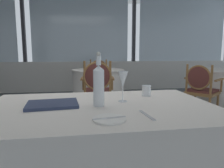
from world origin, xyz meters
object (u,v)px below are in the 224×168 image
object	(u,v)px
wine_glass	(123,80)
menu_book	(53,104)
side_plate	(109,119)
dining_chair_0_1	(201,87)
water_bottle	(99,84)
dining_chair_1_1	(99,75)
water_tumbler	(146,91)
dining_chair_1_0	(98,86)

from	to	relation	value
wine_glass	menu_book	bearing A→B (deg)	-175.02
side_plate	dining_chair_0_1	xyz separation A→B (m)	(1.89, 2.19, -0.23)
wine_glass	menu_book	distance (m)	0.50
water_bottle	wine_glass	distance (m)	0.20
side_plate	dining_chair_1_1	world-z (taller)	dining_chair_1_1
wine_glass	dining_chair_0_1	world-z (taller)	wine_glass
water_tumbler	dining_chair_0_1	distance (m)	2.23
wine_glass	dining_chair_1_0	distance (m)	1.93
dining_chair_1_0	dining_chair_1_1	distance (m)	1.93
wine_glass	dining_chair_1_1	world-z (taller)	wine_glass
dining_chair_0_1	dining_chair_1_0	world-z (taller)	dining_chair_1_0
water_bottle	dining_chair_1_1	distance (m)	3.95
water_bottle	dining_chair_1_0	xyz separation A→B (m)	(0.17, 2.00, -0.33)
water_tumbler	dining_chair_0_1	xyz separation A→B (m)	(1.50, 1.63, -0.27)
dining_chair_0_1	dining_chair_1_0	size ratio (longest dim) A/B	0.93
water_bottle	dining_chair_1_0	distance (m)	2.03
dining_chair_1_0	dining_chair_1_1	size ratio (longest dim) A/B	1.05
water_bottle	menu_book	world-z (taller)	water_bottle
menu_book	dining_chair_0_1	xyz separation A→B (m)	(2.21, 1.84, -0.24)
dining_chair_1_0	menu_book	bearing A→B (deg)	172.28
dining_chair_1_0	dining_chair_1_1	xyz separation A→B (m)	(0.20, 1.92, -0.03)
wine_glass	dining_chair_1_0	xyz separation A→B (m)	(-0.01, 1.90, -0.35)
dining_chair_0_1	side_plate	bearing A→B (deg)	-168.17
side_plate	water_tumbler	bearing A→B (deg)	55.60
water_bottle	menu_book	distance (m)	0.33
dining_chair_1_0	water_bottle	bearing A→B (deg)	-178.98
dining_chair_0_1	water_bottle	bearing A→B (deg)	-172.77
water_bottle	dining_chair_0_1	bearing A→B (deg)	44.62
side_plate	water_tumbler	world-z (taller)	water_tumbler
side_plate	water_tumbler	distance (m)	0.68
side_plate	water_bottle	distance (m)	0.33
menu_book	dining_chair_0_1	distance (m)	2.88
dining_chair_0_1	dining_chair_1_1	bearing A→B (deg)	89.84
wine_glass	dining_chair_1_1	bearing A→B (deg)	87.15
water_bottle	side_plate	bearing A→B (deg)	-85.23
side_plate	dining_chair_1_0	distance (m)	2.31
side_plate	menu_book	bearing A→B (deg)	132.77
dining_chair_0_1	dining_chair_1_1	distance (m)	2.55
water_bottle	dining_chair_1_1	world-z (taller)	water_bottle
wine_glass	dining_chair_1_1	xyz separation A→B (m)	(0.19, 3.82, -0.38)
side_plate	water_bottle	bearing A→B (deg)	94.77
menu_book	wine_glass	bearing A→B (deg)	-0.21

